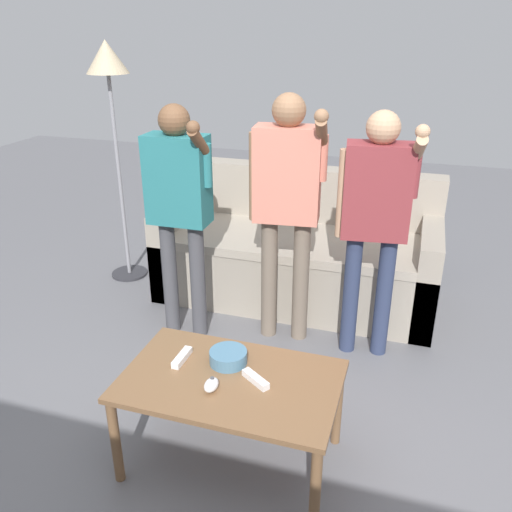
# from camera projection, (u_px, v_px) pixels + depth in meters

# --- Properties ---
(ground_plane) EXTENTS (12.00, 12.00, 0.00)m
(ground_plane) POSITION_uv_depth(u_px,v_px,m) (260.00, 439.00, 2.59)
(ground_plane) COLOR slate
(couch) EXTENTS (1.95, 0.85, 0.89)m
(couch) POSITION_uv_depth(u_px,v_px,m) (298.00, 255.00, 3.85)
(couch) COLOR #9E9384
(couch) RESTS_ON ground
(coffee_table) EXTENTS (0.94, 0.58, 0.46)m
(coffee_table) POSITION_uv_depth(u_px,v_px,m) (231.00, 389.00, 2.30)
(coffee_table) COLOR brown
(coffee_table) RESTS_ON ground
(snack_bowl) EXTENTS (0.17, 0.17, 0.06)m
(snack_bowl) POSITION_uv_depth(u_px,v_px,m) (228.00, 357.00, 2.38)
(snack_bowl) COLOR teal
(snack_bowl) RESTS_ON coffee_table
(game_remote_nunchuk) EXTENTS (0.06, 0.09, 0.05)m
(game_remote_nunchuk) POSITION_uv_depth(u_px,v_px,m) (211.00, 385.00, 2.20)
(game_remote_nunchuk) COLOR white
(game_remote_nunchuk) RESTS_ON coffee_table
(floor_lamp) EXTENTS (0.29, 0.29, 1.76)m
(floor_lamp) POSITION_uv_depth(u_px,v_px,m) (109.00, 82.00, 3.67)
(floor_lamp) COLOR #2D2D33
(floor_lamp) RESTS_ON ground
(player_left) EXTENTS (0.43, 0.29, 1.46)m
(player_left) POSITION_uv_depth(u_px,v_px,m) (179.00, 198.00, 3.12)
(player_left) COLOR #47474C
(player_left) RESTS_ON ground
(player_center) EXTENTS (0.47, 0.30, 1.52)m
(player_center) POSITION_uv_depth(u_px,v_px,m) (287.00, 193.00, 3.06)
(player_center) COLOR #756656
(player_center) RESTS_ON ground
(player_right) EXTENTS (0.45, 0.29, 1.46)m
(player_right) POSITION_uv_depth(u_px,v_px,m) (376.00, 210.00, 2.91)
(player_right) COLOR #2D3856
(player_right) RESTS_ON ground
(game_remote_wand_near) EXTENTS (0.14, 0.11, 0.03)m
(game_remote_wand_near) POSITION_uv_depth(u_px,v_px,m) (256.00, 379.00, 2.25)
(game_remote_wand_near) COLOR white
(game_remote_wand_near) RESTS_ON coffee_table
(game_remote_wand_far) EXTENTS (0.04, 0.15, 0.03)m
(game_remote_wand_far) POSITION_uv_depth(u_px,v_px,m) (182.00, 357.00, 2.40)
(game_remote_wand_far) COLOR white
(game_remote_wand_far) RESTS_ON coffee_table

